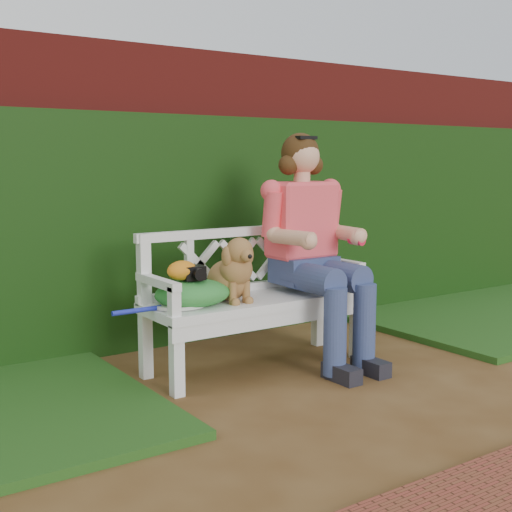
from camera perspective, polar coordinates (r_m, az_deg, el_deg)
ground at (r=4.19m, az=9.19°, el=-11.15°), size 60.00×60.00×0.00m
brick_wall at (r=5.51m, az=-4.32°, el=5.14°), size 10.00×0.30×2.20m
ivy_hedge at (r=5.33m, az=-3.11°, el=2.37°), size 10.00×0.18×1.70m
grass_right at (r=6.51m, az=19.17°, el=-4.40°), size 2.60×2.00×0.05m
garden_bench at (r=4.55m, az=0.00°, el=-6.37°), size 1.58×0.61×0.48m
seated_woman at (r=4.67m, az=4.23°, el=0.98°), size 0.70×0.92×1.60m
dog at (r=4.34m, az=-2.11°, el=-1.02°), size 0.30×0.39×0.42m
tennis_racket at (r=4.18m, az=-6.66°, el=-4.10°), size 0.66×0.31×0.03m
green_bag at (r=4.22m, az=-5.30°, el=-3.05°), size 0.60×0.54×0.17m
camera_item at (r=4.18m, az=-5.21°, el=-1.40°), size 0.14×0.12×0.09m
baseball_glove at (r=4.17m, az=-6.19°, el=-1.20°), size 0.22×0.19×0.12m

